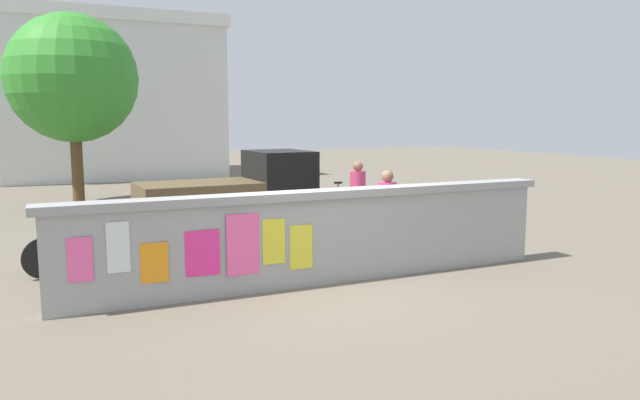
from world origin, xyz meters
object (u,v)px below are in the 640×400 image
object	(u,v)px
auto_rickshaw_truck	(236,197)
bicycle_near	(332,205)
tree_roadside	(72,79)
person_bystander	(358,190)
motorcycle	(444,224)
bicycle_far	(77,252)
person_walking	(387,205)

from	to	relation	value
auto_rickshaw_truck	bicycle_near	world-z (taller)	auto_rickshaw_truck
tree_roadside	bicycle_near	bearing A→B (deg)	-44.58
person_bystander	motorcycle	bearing A→B (deg)	-62.63
person_bystander	bicycle_near	bearing A→B (deg)	79.43
auto_rickshaw_truck	bicycle_far	distance (m)	3.64
motorcycle	person_bystander	xyz separation A→B (m)	(-0.95, 1.84, 0.52)
bicycle_near	tree_roadside	xyz separation A→B (m)	(-5.72, 5.63, 3.33)
bicycle_near	bicycle_far	distance (m)	6.90
auto_rickshaw_truck	person_bystander	world-z (taller)	auto_rickshaw_truck
motorcycle	tree_roadside	world-z (taller)	tree_roadside
bicycle_near	tree_roadside	world-z (taller)	tree_roadside
bicycle_far	person_walking	distance (m)	5.36
bicycle_far	person_bystander	bearing A→B (deg)	9.97
bicycle_near	person_walking	world-z (taller)	person_walking
motorcycle	person_walking	world-z (taller)	person_walking
auto_rickshaw_truck	motorcycle	bearing A→B (deg)	-34.92
bicycle_far	tree_roadside	distance (m)	9.36
auto_rickshaw_truck	bicycle_far	bearing A→B (deg)	-153.04
auto_rickshaw_truck	person_bystander	distance (m)	2.64
person_walking	tree_roadside	bearing A→B (deg)	115.54
person_walking	bicycle_near	bearing A→B (deg)	77.21
motorcycle	bicycle_near	distance (m)	3.97
bicycle_near	bicycle_far	world-z (taller)	same
bicycle_near	person_bystander	xyz separation A→B (m)	(-0.39, -2.09, 0.62)
motorcycle	tree_roadside	bearing A→B (deg)	123.29
bicycle_near	tree_roadside	size ratio (longest dim) A/B	0.30
person_bystander	person_walking	bearing A→B (deg)	-104.84
bicycle_far	person_walking	bearing A→B (deg)	-12.93
person_bystander	bicycle_far	bearing A→B (deg)	-170.03
bicycle_near	bicycle_far	size ratio (longest dim) A/B	0.99
bicycle_near	auto_rickshaw_truck	bearing A→B (deg)	-153.54
auto_rickshaw_truck	person_walking	distance (m)	3.45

